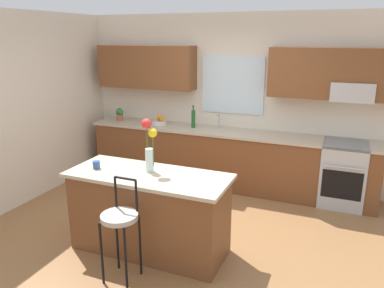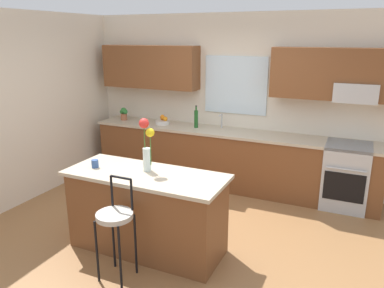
# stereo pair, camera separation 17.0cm
# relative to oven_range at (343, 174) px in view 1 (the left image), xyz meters

# --- Properties ---
(ground_plane) EXTENTS (14.00, 14.00, 0.00)m
(ground_plane) POSITION_rel_oven_range_xyz_m (-1.76, -1.68, -0.46)
(ground_plane) COLOR olive
(wall_left) EXTENTS (0.12, 4.60, 2.70)m
(wall_left) POSITION_rel_oven_range_xyz_m (-4.32, -1.38, 0.89)
(wall_left) COLOR beige
(wall_left) RESTS_ON ground
(back_wall_assembly) EXTENTS (5.60, 0.50, 2.70)m
(back_wall_assembly) POSITION_rel_oven_range_xyz_m (-1.72, 0.31, 1.05)
(back_wall_assembly) COLOR beige
(back_wall_assembly) RESTS_ON ground
(counter_run) EXTENTS (4.56, 0.64, 0.92)m
(counter_run) POSITION_rel_oven_range_xyz_m (-1.76, 0.02, 0.01)
(counter_run) COLOR brown
(counter_run) RESTS_ON ground
(sink_faucet) EXTENTS (0.02, 0.13, 0.23)m
(sink_faucet) POSITION_rel_oven_range_xyz_m (-1.93, 0.17, 0.60)
(sink_faucet) COLOR #B7BABC
(sink_faucet) RESTS_ON counter_run
(oven_range) EXTENTS (0.60, 0.64, 0.92)m
(oven_range) POSITION_rel_oven_range_xyz_m (0.00, 0.00, 0.00)
(oven_range) COLOR #B7BABC
(oven_range) RESTS_ON ground
(kitchen_island) EXTENTS (1.79, 0.73, 0.92)m
(kitchen_island) POSITION_rel_oven_range_xyz_m (-1.96, -2.12, 0.00)
(kitchen_island) COLOR brown
(kitchen_island) RESTS_ON ground
(bar_stool_near) EXTENTS (0.36, 0.36, 1.04)m
(bar_stool_near) POSITION_rel_oven_range_xyz_m (-1.96, -2.70, 0.18)
(bar_stool_near) COLOR black
(bar_stool_near) RESTS_ON ground
(flower_vase) EXTENTS (0.18, 0.11, 0.59)m
(flower_vase) POSITION_rel_oven_range_xyz_m (-1.98, -2.04, 0.78)
(flower_vase) COLOR silver
(flower_vase) RESTS_ON kitchen_island
(mug_ceramic) EXTENTS (0.08, 0.08, 0.09)m
(mug_ceramic) POSITION_rel_oven_range_xyz_m (-2.58, -2.19, 0.51)
(mug_ceramic) COLOR #33518C
(mug_ceramic) RESTS_ON kitchen_island
(fruit_bowl_oranges) EXTENTS (0.24, 0.24, 0.16)m
(fruit_bowl_oranges) POSITION_rel_oven_range_xyz_m (-2.93, 0.03, 0.51)
(fruit_bowl_oranges) COLOR silver
(fruit_bowl_oranges) RESTS_ON counter_run
(bottle_olive_oil) EXTENTS (0.06, 0.06, 0.36)m
(bottle_olive_oil) POSITION_rel_oven_range_xyz_m (-2.31, 0.02, 0.61)
(bottle_olive_oil) COLOR #1E5923
(bottle_olive_oil) RESTS_ON counter_run
(potted_plant_small) EXTENTS (0.16, 0.11, 0.22)m
(potted_plant_small) POSITION_rel_oven_range_xyz_m (-3.70, 0.02, 0.58)
(potted_plant_small) COLOR #9E5B3D
(potted_plant_small) RESTS_ON counter_run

